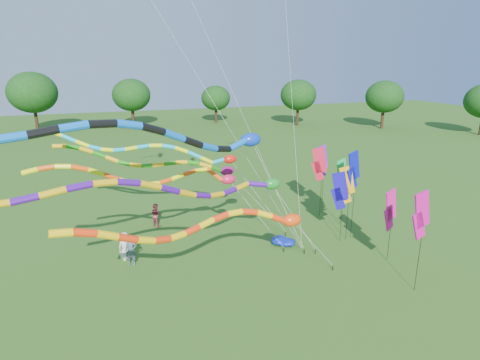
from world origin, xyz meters
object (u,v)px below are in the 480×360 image
object	(u,v)px
person_a	(125,246)
person_b	(131,251)
tube_kite_orange	(163,177)
blue_nylon_heap	(283,242)
person_c	(156,215)
tube_kite_red	(223,224)

from	to	relation	value
person_a	person_b	xyz separation A→B (m)	(0.26, -0.88, 0.07)
tube_kite_orange	blue_nylon_heap	bearing A→B (deg)	6.31
person_a	person_c	bearing A→B (deg)	39.01
tube_kite_red	person_b	distance (m)	7.62
blue_nylon_heap	person_b	world-z (taller)	person_b
tube_kite_orange	person_b	bearing A→B (deg)	131.76
tube_kite_orange	blue_nylon_heap	world-z (taller)	tube_kite_orange
person_b	person_c	distance (m)	5.61
tube_kite_orange	person_c	distance (m)	8.42
blue_nylon_heap	person_a	xyz separation A→B (m)	(-9.40, 1.41, 0.59)
blue_nylon_heap	person_a	world-z (taller)	person_a
tube_kite_orange	person_c	size ratio (longest dim) A/B	7.87
tube_kite_red	blue_nylon_heap	world-z (taller)	tube_kite_red
tube_kite_red	person_b	xyz separation A→B (m)	(-3.69, 5.75, -3.37)
tube_kite_red	tube_kite_orange	xyz separation A→B (m)	(-1.91, 3.98, 1.26)
tube_kite_orange	person_a	size ratio (longest dim) A/B	7.75
person_c	tube_kite_orange	bearing A→B (deg)	141.24
blue_nylon_heap	tube_kite_red	bearing A→B (deg)	-136.20
person_a	person_b	bearing A→B (deg)	-95.95
person_a	blue_nylon_heap	bearing A→B (deg)	-30.97
blue_nylon_heap	tube_kite_orange	bearing A→B (deg)	-170.38
tube_kite_red	person_c	world-z (taller)	tube_kite_red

